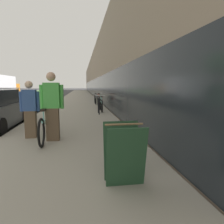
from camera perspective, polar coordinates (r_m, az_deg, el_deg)
sidewalk_slab at (r=25.21m, az=-9.46°, el=4.08°), size 3.84×70.00×0.14m
storefront_facade at (r=33.83m, az=2.66°, el=10.09°), size 10.01×70.00×6.10m
tandem_bicycle at (r=5.84m, az=-17.84°, el=-3.31°), size 0.52×2.56×0.87m
person_rider at (r=5.42m, az=-16.74°, el=1.49°), size 0.60×0.24×1.78m
person_bystander at (r=5.90m, az=-22.37°, el=0.65°), size 0.53×0.21×1.56m
bike_rack_hoop at (r=10.16m, az=-3.83°, el=2.36°), size 0.05×0.60×0.84m
cruiser_bike_nearest at (r=11.19m, az=-3.17°, el=2.10°), size 0.52×1.71×0.87m
cruiser_bike_middle at (r=13.39m, az=-3.85°, el=3.12°), size 0.52×1.74×0.94m
cruiser_bike_farthest at (r=15.38m, az=-4.77°, el=3.58°), size 0.52×1.77×0.86m
sandwich_board_sign at (r=3.01m, az=3.42°, el=-11.64°), size 0.56×0.56×0.90m
vintage_roadster_curbside at (r=14.03m, az=-22.40°, el=2.33°), size 1.75×4.17×0.99m
moving_truck at (r=25.19m, az=-29.33°, el=6.09°), size 2.19×6.94×2.62m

